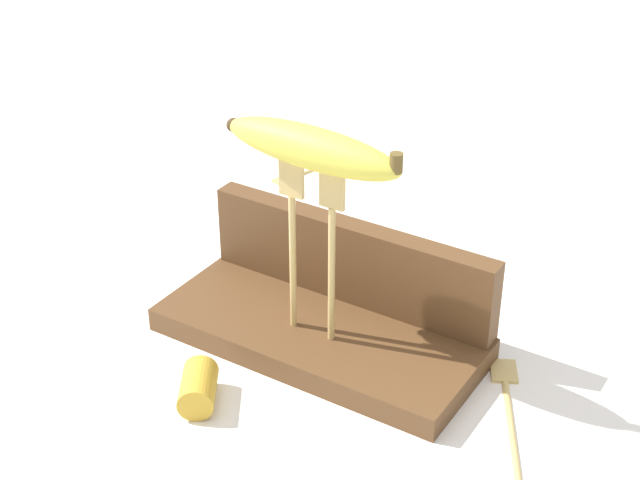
# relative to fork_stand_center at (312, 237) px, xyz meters

# --- Properties ---
(ground_plane) EXTENTS (3.00, 3.00, 0.00)m
(ground_plane) POSITION_rel_fork_stand_center_xyz_m (0.00, 0.01, -0.14)
(ground_plane) COLOR white
(wooden_board) EXTENTS (0.34, 0.15, 0.03)m
(wooden_board) POSITION_rel_fork_stand_center_xyz_m (0.00, 0.01, -0.12)
(wooden_board) COLOR brown
(wooden_board) RESTS_ON ground
(board_backstop) EXTENTS (0.33, 0.03, 0.09)m
(board_backstop) POSITION_rel_fork_stand_center_xyz_m (0.00, 0.08, -0.07)
(board_backstop) COLOR brown
(board_backstop) RESTS_ON wooden_board
(fork_stand_center) EXTENTS (0.07, 0.01, 0.18)m
(fork_stand_center) POSITION_rel_fork_stand_center_xyz_m (0.00, 0.00, 0.00)
(fork_stand_center) COLOR tan
(fork_stand_center) RESTS_ON wooden_board
(banana_raised_center) EXTENTS (0.20, 0.05, 0.04)m
(banana_raised_center) POSITION_rel_fork_stand_center_xyz_m (-0.00, 0.00, 0.09)
(banana_raised_center) COLOR #DBD147
(banana_raised_center) RESTS_ON fork_stand_center
(fork_fallen_near) EXTENTS (0.06, 0.18, 0.01)m
(fork_fallen_near) POSITION_rel_fork_stand_center_xyz_m (-0.23, 0.36, -0.13)
(fork_fallen_near) COLOR tan
(fork_fallen_near) RESTS_ON ground
(fork_fallen_far) EXTENTS (0.09, 0.16, 0.01)m
(fork_fallen_far) POSITION_rel_fork_stand_center_xyz_m (0.20, 0.03, -0.13)
(fork_fallen_far) COLOR tan
(fork_fallen_far) RESTS_ON ground
(banana_chunk_near) EXTENTS (0.06, 0.07, 0.03)m
(banana_chunk_near) POSITION_rel_fork_stand_center_xyz_m (-0.05, -0.13, -0.12)
(banana_chunk_near) COLOR gold
(banana_chunk_near) RESTS_ON ground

